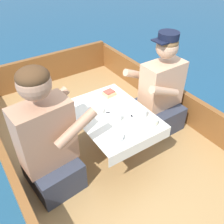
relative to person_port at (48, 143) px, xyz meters
name	(u,v)px	position (x,y,z in m)	size (l,w,h in m)	color
ground_plane	(108,168)	(0.60, 0.13, -0.79)	(60.00, 60.00, 0.00)	navy
boat_deck	(108,156)	(0.60, 0.13, -0.61)	(1.85, 2.99, 0.35)	#A87F4C
gunwale_port	(11,174)	(-0.30, 0.13, -0.27)	(0.06, 2.99, 0.33)	brown
gunwale_starboard	(176,101)	(1.50, 0.13, -0.27)	(0.06, 2.99, 0.33)	brown
bow_coaming	(47,69)	(0.60, 1.59, -0.25)	(1.73, 0.06, 0.38)	brown
cockpit_table	(112,118)	(0.60, 0.05, -0.06)	(0.60, 0.81, 0.42)	#B2B2B7
person_port	(48,143)	(0.00, 0.00, 0.00)	(0.55, 0.48, 1.05)	#333847
person_starboard	(160,93)	(1.20, 0.09, -0.04)	(0.53, 0.44, 0.99)	#333847
plate_sandwich	(109,96)	(0.73, 0.29, -0.01)	(0.20, 0.20, 0.01)	white
plate_bread	(129,107)	(0.78, 0.05, -0.01)	(0.18, 0.18, 0.01)	white
sandwich	(109,93)	(0.73, 0.29, 0.02)	(0.11, 0.10, 0.05)	#E0BC7F
bowl_port_near	(114,137)	(0.44, -0.22, 0.01)	(0.14, 0.14, 0.04)	white
bowl_starboard_near	(96,111)	(0.49, 0.14, 0.01)	(0.13, 0.13, 0.04)	white
coffee_cup_port	(142,113)	(0.79, -0.12, 0.02)	(0.10, 0.08, 0.07)	white
coffee_cup_starboard	(118,117)	(0.59, -0.05, 0.02)	(0.10, 0.07, 0.06)	white
tin_can	(154,122)	(0.80, -0.26, 0.01)	(0.07, 0.07, 0.05)	silver
utensil_fork_port	(134,120)	(0.70, -0.12, -0.01)	(0.07, 0.17, 0.00)	silver
utensil_spoon_center	(102,105)	(0.60, 0.20, -0.01)	(0.17, 0.04, 0.01)	silver
utensil_fork_starboard	(114,112)	(0.62, 0.05, -0.01)	(0.16, 0.10, 0.00)	silver
utensil_spoon_port	(74,102)	(0.41, 0.38, -0.01)	(0.17, 0.05, 0.01)	silver
utensil_spoon_starboard	(128,134)	(0.56, -0.23, -0.01)	(0.11, 0.14, 0.01)	silver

